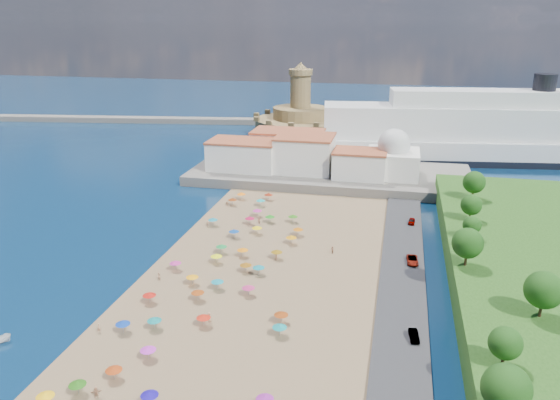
# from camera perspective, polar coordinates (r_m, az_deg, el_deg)

# --- Properties ---
(ground) EXTENTS (700.00, 700.00, 0.00)m
(ground) POSITION_cam_1_polar(r_m,az_deg,el_deg) (114.98, -4.70, -7.52)
(ground) COLOR #071938
(ground) RESTS_ON ground
(terrace) EXTENTS (90.00, 36.00, 3.00)m
(terrace) POSITION_cam_1_polar(r_m,az_deg,el_deg) (179.59, 5.21, 2.64)
(terrace) COLOR #59544C
(terrace) RESTS_ON ground
(jetty) EXTENTS (18.00, 70.00, 2.40)m
(jetty) POSITION_cam_1_polar(r_m,az_deg,el_deg) (216.66, 0.64, 5.38)
(jetty) COLOR #59544C
(jetty) RESTS_ON ground
(breakwater) EXTENTS (199.03, 34.77, 2.60)m
(breakwater) POSITION_cam_1_polar(r_m,az_deg,el_deg) (292.69, -16.74, 8.07)
(breakwater) COLOR #59544C
(breakwater) RESTS_ON ground
(waterfront_buildings) EXTENTS (57.00, 29.00, 11.00)m
(waterfront_buildings) POSITION_cam_1_polar(r_m,az_deg,el_deg) (180.62, 1.17, 4.90)
(waterfront_buildings) COLOR silver
(waterfront_buildings) RESTS_ON terrace
(domed_building) EXTENTS (16.00, 16.00, 15.00)m
(domed_building) POSITION_cam_1_polar(r_m,az_deg,el_deg) (174.47, 11.73, 4.39)
(domed_building) COLOR silver
(domed_building) RESTS_ON terrace
(fortress) EXTENTS (40.00, 40.00, 32.40)m
(fortress) POSITION_cam_1_polar(r_m,az_deg,el_deg) (244.38, 2.11, 8.19)
(fortress) COLOR olive
(fortress) RESTS_ON ground
(cruise_ship) EXTENTS (146.98, 40.96, 31.77)m
(cruise_ship) POSITION_cam_1_polar(r_m,az_deg,el_deg) (213.78, 20.41, 6.30)
(cruise_ship) COLOR black
(cruise_ship) RESTS_ON ground
(beach_parasols) EXTENTS (33.28, 115.63, 2.20)m
(beach_parasols) POSITION_cam_1_polar(r_m,az_deg,el_deg) (105.15, -7.41, -8.93)
(beach_parasols) COLOR gray
(beach_parasols) RESTS_ON beach
(beachgoers) EXTENTS (37.73, 91.79, 1.76)m
(beachgoers) POSITION_cam_1_polar(r_m,az_deg,el_deg) (109.12, -7.43, -8.48)
(beachgoers) COLOR tan
(beachgoers) RESTS_ON beach
(parked_cars) EXTENTS (2.58, 80.69, 1.38)m
(parked_cars) POSITION_cam_1_polar(r_m,az_deg,el_deg) (110.87, 13.71, -8.27)
(parked_cars) COLOR gray
(parked_cars) RESTS_ON promenade
(hillside_trees) EXTENTS (15.41, 106.36, 7.58)m
(hillside_trees) POSITION_cam_1_polar(r_m,az_deg,el_deg) (100.71, 21.30, -6.33)
(hillside_trees) COLOR #382314
(hillside_trees) RESTS_ON hillside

